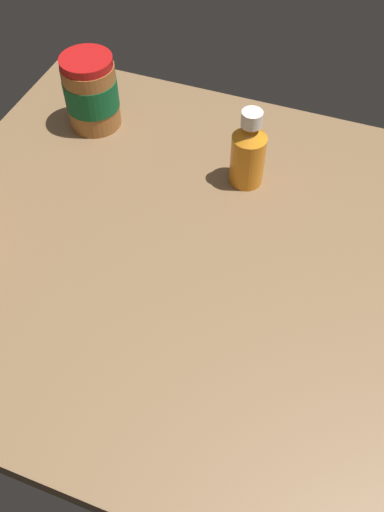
% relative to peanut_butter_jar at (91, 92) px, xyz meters
% --- Properties ---
extents(ground_plane, '(0.94, 0.80, 0.04)m').
position_rel_peanut_butter_jar_xyz_m(ground_plane, '(0.30, -0.22, -0.09)').
color(ground_plane, brown).
extents(peanut_butter_jar, '(0.10, 0.10, 0.14)m').
position_rel_peanut_butter_jar_xyz_m(peanut_butter_jar, '(0.00, 0.00, 0.00)').
color(peanut_butter_jar, '#9E602D').
rests_on(peanut_butter_jar, ground_plane).
extents(honey_bottle, '(0.06, 0.06, 0.14)m').
position_rel_peanut_butter_jar_xyz_m(honey_bottle, '(0.32, -0.05, -0.00)').
color(honey_bottle, orange).
rests_on(honey_bottle, ground_plane).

